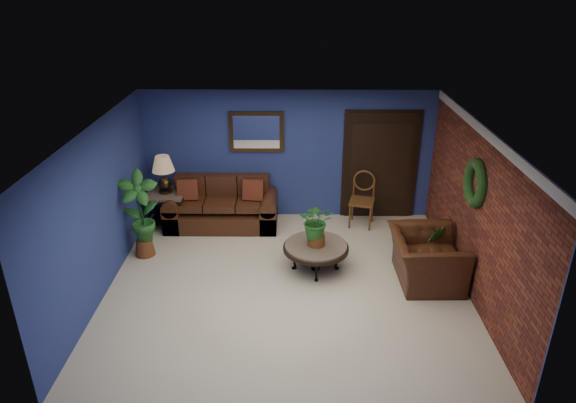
{
  "coord_description": "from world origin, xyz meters",
  "views": [
    {
      "loc": [
        0.08,
        -6.75,
        4.49
      ],
      "look_at": [
        0.01,
        0.55,
        1.17
      ],
      "focal_mm": 32.0,
      "sensor_mm": 36.0,
      "label": 1
    }
  ],
  "objects_px": {
    "coffee_table": "(316,248)",
    "armchair": "(426,258)",
    "sofa": "(222,209)",
    "end_table": "(167,200)",
    "side_chair": "(363,195)",
    "table_lamp": "(163,170)"
  },
  "relations": [
    {
      "from": "sofa",
      "to": "armchair",
      "type": "xyz_separation_m",
      "value": [
        3.41,
        -1.93,
        0.08
      ]
    },
    {
      "from": "side_chair",
      "to": "armchair",
      "type": "height_order",
      "value": "side_chair"
    },
    {
      "from": "sofa",
      "to": "coffee_table",
      "type": "xyz_separation_m",
      "value": [
        1.72,
        -1.63,
        0.09
      ]
    },
    {
      "from": "sofa",
      "to": "side_chair",
      "type": "xyz_separation_m",
      "value": [
        2.67,
        0.05,
        0.28
      ]
    },
    {
      "from": "end_table",
      "to": "side_chair",
      "type": "relative_size",
      "value": 0.7
    },
    {
      "from": "armchair",
      "to": "table_lamp",
      "type": "bearing_deg",
      "value": 65.98
    },
    {
      "from": "table_lamp",
      "to": "end_table",
      "type": "bearing_deg",
      "value": -45.0
    },
    {
      "from": "side_chair",
      "to": "armchair",
      "type": "bearing_deg",
      "value": -55.24
    },
    {
      "from": "side_chair",
      "to": "armchair",
      "type": "xyz_separation_m",
      "value": [
        0.75,
        -1.98,
        -0.2
      ]
    },
    {
      "from": "end_table",
      "to": "armchair",
      "type": "xyz_separation_m",
      "value": [
        4.45,
        -1.9,
        -0.12
      ]
    },
    {
      "from": "armchair",
      "to": "side_chair",
      "type": "bearing_deg",
      "value": 19.81
    },
    {
      "from": "coffee_table",
      "to": "armchair",
      "type": "relative_size",
      "value": 0.88
    },
    {
      "from": "sofa",
      "to": "side_chair",
      "type": "height_order",
      "value": "side_chair"
    },
    {
      "from": "sofa",
      "to": "table_lamp",
      "type": "distance_m",
      "value": 1.32
    },
    {
      "from": "sofa",
      "to": "armchair",
      "type": "relative_size",
      "value": 1.74
    },
    {
      "from": "coffee_table",
      "to": "end_table",
      "type": "relative_size",
      "value": 1.44
    },
    {
      "from": "sofa",
      "to": "armchair",
      "type": "bearing_deg",
      "value": -29.5
    },
    {
      "from": "sofa",
      "to": "end_table",
      "type": "height_order",
      "value": "sofa"
    },
    {
      "from": "end_table",
      "to": "side_chair",
      "type": "bearing_deg",
      "value": 1.16
    },
    {
      "from": "side_chair",
      "to": "armchair",
      "type": "relative_size",
      "value": 0.87
    },
    {
      "from": "coffee_table",
      "to": "side_chair",
      "type": "relative_size",
      "value": 1.01
    },
    {
      "from": "coffee_table",
      "to": "end_table",
      "type": "xyz_separation_m",
      "value": [
        -2.76,
        1.6,
        0.12
      ]
    }
  ]
}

